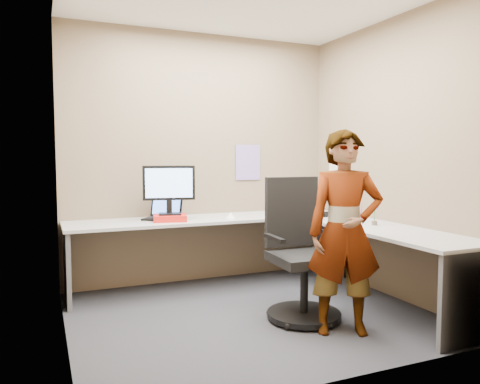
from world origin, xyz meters
name	(u,v)px	position (x,y,z in m)	size (l,w,h in m)	color
ground	(251,314)	(0.00, 0.00, 0.00)	(3.00, 3.00, 0.00)	black
wall_back	(202,158)	(0.00, 1.30, 1.35)	(3.00, 3.00, 0.00)	brown
wall_right	(391,158)	(1.50, 0.00, 1.35)	(2.70, 2.70, 0.00)	brown
wall_left	(61,159)	(-1.50, 0.00, 1.35)	(2.70, 2.70, 0.00)	brown
desk	(275,237)	(0.44, 0.39, 0.59)	(2.98, 2.58, 0.73)	#A5A5A5
paper_ream	(170,218)	(-0.48, 0.88, 0.76)	(0.32, 0.23, 0.06)	red
monitor	(169,186)	(-0.48, 0.90, 1.08)	(0.51, 0.19, 0.48)	black
laptop	(164,213)	(-0.49, 1.06, 0.79)	(0.44, 0.43, 0.24)	black
trackball_mouse	(172,219)	(-0.46, 0.83, 0.76)	(0.12, 0.08, 0.07)	#B7B7BC
origami	(231,215)	(0.16, 0.86, 0.76)	(0.10, 0.10, 0.06)	white
stapler	(328,214)	(1.15, 0.55, 0.76)	(0.15, 0.04, 0.06)	black
flower	(375,210)	(1.21, -0.13, 0.87)	(0.07, 0.07, 0.22)	brown
calendar_purple	(248,162)	(0.55, 1.29, 1.30)	(0.30, 0.01, 0.40)	#846BB7
calendar_white	(336,167)	(1.49, 0.90, 1.25)	(0.01, 0.28, 0.38)	white
sticky_note_a	(355,195)	(1.49, 0.55, 0.95)	(0.01, 0.07, 0.07)	#F2E059
sticky_note_b	(352,206)	(1.49, 0.60, 0.82)	(0.01, 0.07, 0.07)	pink
sticky_note_c	(358,209)	(1.49, 0.48, 0.80)	(0.01, 0.07, 0.07)	pink
sticky_note_d	(346,197)	(1.49, 0.70, 0.92)	(0.01, 0.07, 0.07)	#F2E059
office_chair	(300,262)	(0.36, -0.22, 0.48)	(0.62, 0.62, 1.17)	black
person	(345,232)	(0.50, -0.65, 0.79)	(0.58, 0.38, 1.58)	#999399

